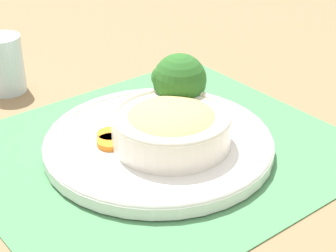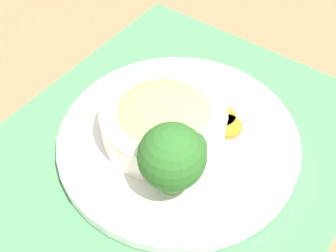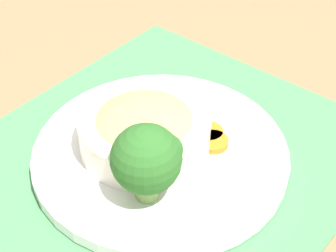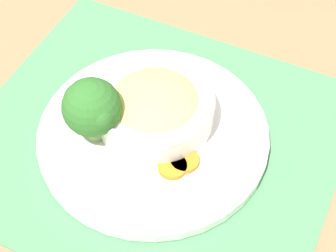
{
  "view_description": "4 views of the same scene",
  "coord_description": "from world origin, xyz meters",
  "views": [
    {
      "loc": [
        -0.34,
        -0.58,
        0.41
      ],
      "look_at": [
        0.01,
        -0.01,
        0.04
      ],
      "focal_mm": 60.0,
      "sensor_mm": 36.0,
      "label": 1
    },
    {
      "loc": [
        0.3,
        0.26,
        0.49
      ],
      "look_at": [
        0.01,
        -0.01,
        0.04
      ],
      "focal_mm": 50.0,
      "sensor_mm": 36.0,
      "label": 2
    },
    {
      "loc": [
        0.35,
        0.38,
        0.49
      ],
      "look_at": [
        -0.01,
        -0.0,
        0.05
      ],
      "focal_mm": 60.0,
      "sensor_mm": 36.0,
      "label": 3
    },
    {
      "loc": [
        -0.27,
        0.39,
        0.63
      ],
      "look_at": [
        -0.02,
        -0.01,
        0.04
      ],
      "focal_mm": 60.0,
      "sensor_mm": 36.0,
      "label": 4
    }
  ],
  "objects": [
    {
      "name": "bowl",
      "position": [
        0.01,
        -0.02,
        0.05
      ],
      "size": [
        0.16,
        0.16,
        0.06
      ],
      "color": "silver",
      "rests_on": "plate"
    },
    {
      "name": "placemat",
      "position": [
        0.0,
        0.0,
        0.0
      ],
      "size": [
        0.55,
        0.5,
        0.0
      ],
      "color": "#4C8C59",
      "rests_on": "ground_plane"
    },
    {
      "name": "plate",
      "position": [
        0.0,
        0.0,
        0.02
      ],
      "size": [
        0.32,
        0.32,
        0.02
      ],
      "color": "white",
      "rests_on": "placemat"
    },
    {
      "name": "broccoli_floret",
      "position": [
        0.06,
        0.05,
        0.08
      ],
      "size": [
        0.08,
        0.08,
        0.1
      ],
      "color": "#759E51",
      "rests_on": "plate"
    },
    {
      "name": "carrot_slice_near",
      "position": [
        -0.05,
        0.04,
        0.02
      ],
      "size": [
        0.04,
        0.04,
        0.01
      ],
      "color": "orange",
      "rests_on": "plate"
    },
    {
      "name": "carrot_slice_middle",
      "position": [
        -0.06,
        0.02,
        0.02
      ],
      "size": [
        0.04,
        0.04,
        0.01
      ],
      "color": "orange",
      "rests_on": "plate"
    },
    {
      "name": "ground_plane",
      "position": [
        0.0,
        0.0,
        0.0
      ],
      "size": [
        4.0,
        4.0,
        0.0
      ],
      "primitive_type": "plane",
      "color": "#8C704C"
    }
  ]
}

